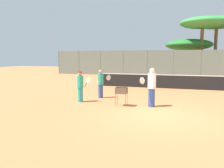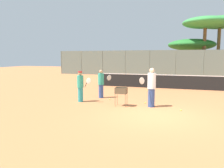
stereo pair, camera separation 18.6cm
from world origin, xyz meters
name	(u,v)px [view 1 (the left image)]	position (x,y,z in m)	size (l,w,h in m)	color
ground_plane	(158,116)	(0.00, 0.00, 0.00)	(80.00, 80.00, 0.00)	#C67242
tennis_net	(168,81)	(0.00, 8.22, 0.56)	(11.22, 0.10, 1.07)	#26592D
back_fence	(173,63)	(0.00, 18.87, 1.62)	(31.69, 0.08, 3.25)	slate
tree_0	(203,24)	(3.35, 20.97, 6.54)	(5.49, 5.49, 7.31)	brown
tree_3	(217,23)	(5.21, 22.78, 6.73)	(6.05, 6.05, 7.56)	brown
tree_4	(189,45)	(1.90, 23.30, 4.05)	(6.26, 6.26, 4.84)	brown
player_white_outfit	(152,87)	(-0.47, 1.58, 0.97)	(0.75, 0.74, 1.89)	#334C8C
player_red_cap	(80,86)	(-4.26, 1.64, 0.86)	(0.89, 0.34, 1.65)	teal
player_yellow_shirt	(101,83)	(-3.62, 3.06, 0.85)	(0.70, 0.69, 1.66)	#334C8C
ball_cart	(121,92)	(-1.92, 1.30, 0.70)	(0.56, 0.41, 0.92)	brown
tennis_ball_1	(146,90)	(-1.44, 6.52, 0.03)	(0.07, 0.07, 0.07)	#D1E54C
tennis_ball_2	(181,110)	(0.92, 1.19, 0.03)	(0.07, 0.07, 0.07)	#D1E54C
tennis_ball_3	(145,103)	(-0.87, 2.31, 0.03)	(0.07, 0.07, 0.07)	#D1E54C
tennis_ball_4	(109,99)	(-2.95, 2.62, 0.03)	(0.07, 0.07, 0.07)	#D1E54C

